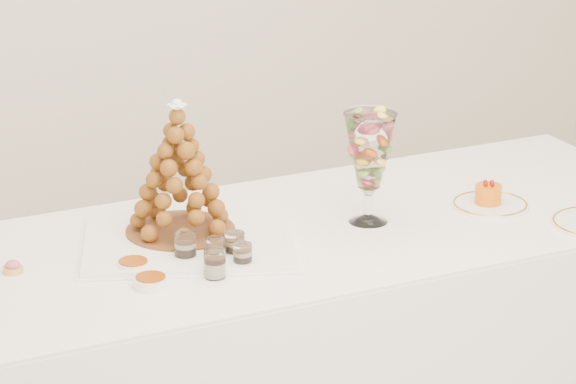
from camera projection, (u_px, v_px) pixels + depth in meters
name	position (u px, v px, depth m)	size (l,w,h in m)	color
buffet_table	(318.00, 361.00, 3.95)	(2.22, 0.93, 0.83)	white
lace_tray	(188.00, 243.00, 3.67)	(0.56, 0.42, 0.02)	white
macaron_vase	(370.00, 152.00, 3.78)	(0.15, 0.15, 0.32)	white
cake_plate	(490.00, 205.00, 3.96)	(0.22, 0.22, 0.01)	white
pink_tart	(13.00, 267.00, 3.50)	(0.05, 0.05, 0.03)	tan
verrine_a	(185.00, 248.00, 3.56)	(0.06, 0.06, 0.08)	white
verrine_b	(216.00, 250.00, 3.56)	(0.05, 0.05, 0.07)	white
verrine_c	(235.00, 245.00, 3.58)	(0.05, 0.05, 0.07)	white
verrine_d	(215.00, 263.00, 3.46)	(0.06, 0.06, 0.08)	white
verrine_e	(243.00, 256.00, 3.52)	(0.05, 0.05, 0.07)	white
ramekin_back	(133.00, 266.00, 3.51)	(0.08, 0.08, 0.03)	white
ramekin_front	(151.00, 282.00, 3.41)	(0.08, 0.08, 0.03)	white
croquembouche	(179.00, 168.00, 3.66)	(0.31, 0.31, 0.37)	brown
mousse_cake	(488.00, 194.00, 3.95)	(0.08, 0.08, 0.07)	orange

